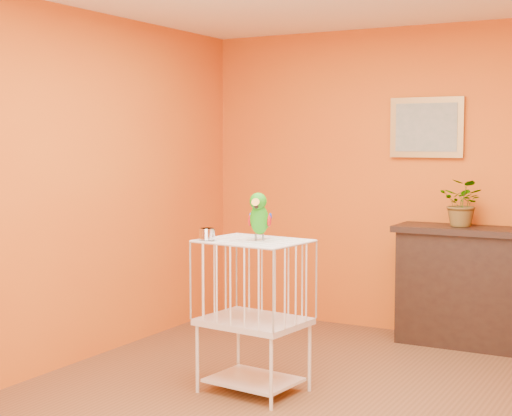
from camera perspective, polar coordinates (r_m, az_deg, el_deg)
The scene contains 8 objects.
ground at distance 4.89m, azimuth 4.24°, elevation -14.66°, with size 4.50×4.50×0.00m, color brown.
room_shell at distance 4.61m, azimuth 4.36°, elevation 4.23°, with size 4.50×4.50×4.50m.
console_cabinet at distance 6.49m, azimuth 15.71°, elevation -5.57°, with size 1.29×0.46×0.96m.
potted_plant at distance 6.46m, azimuth 14.88°, elevation 0.00°, with size 0.34×0.38×0.30m, color #26722D.
framed_picture at distance 6.69m, azimuth 12.30°, elevation 5.75°, with size 0.62×0.04×0.50m.
birdcage at distance 5.13m, azimuth -0.18°, elevation -7.70°, with size 0.70×0.57×1.00m.
feed_cup at distance 5.06m, azimuth -3.59°, elevation -1.88°, with size 0.10×0.10×0.07m, color silver.
parrot at distance 5.03m, azimuth 0.24°, elevation -0.58°, with size 0.16×0.28×0.31m.
Camera 1 is at (1.91, -4.20, 1.63)m, focal length 55.00 mm.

